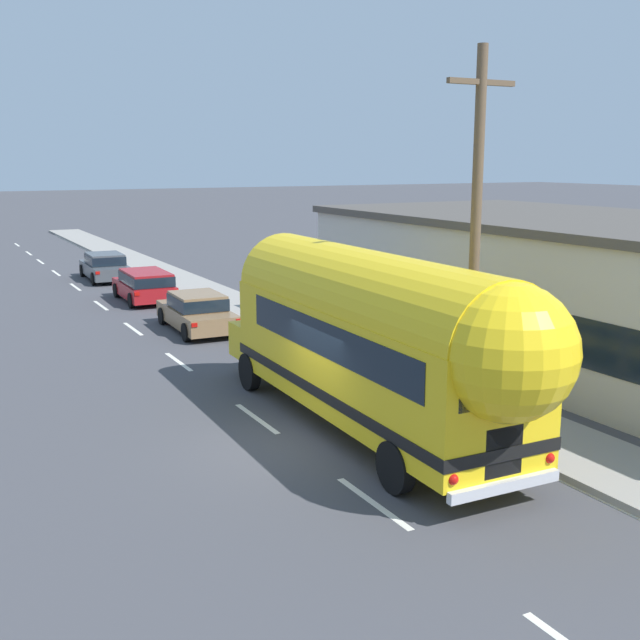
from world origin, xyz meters
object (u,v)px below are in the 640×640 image
Objects in this scene: painted_bus at (377,336)px; car_lead at (197,311)px; car_second at (145,284)px; car_third at (105,265)px; utility_pole at (475,233)px.

painted_bus is 12.40m from car_lead.
car_third is (-0.08, 7.19, -0.05)m from car_second.
painted_bus is 2.73× the size of car_second.
painted_bus is at bearing -90.03° from car_third.
car_third is at bearing 90.65° from car_second.
painted_bus is 18.94m from car_second.
painted_bus reaches higher than car_second.
car_second is at bearing 89.72° from painted_bus.
painted_bus is (-2.53, 0.09, -2.12)m from utility_pole.
car_third is (-0.15, 13.77, 0.01)m from car_lead.
car_lead is 0.97× the size of car_third.
car_lead is 1.05× the size of car_second.
car_second is (0.09, 18.88, -1.51)m from painted_bus.
car_second is at bearing 97.33° from utility_pole.
utility_pole is 13.15m from car_lead.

